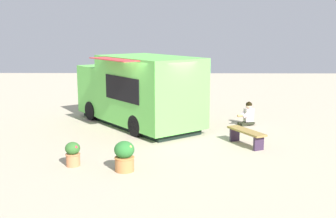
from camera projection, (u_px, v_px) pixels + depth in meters
ground_plane at (159, 133)px, 14.47m from camera, size 40.00×40.00×0.00m
food_truck at (138, 92)px, 15.47m from camera, size 5.76×5.14×2.58m
person_customer at (248, 116)px, 15.62m from camera, size 0.61×0.77×0.88m
planter_flowering_near at (124, 156)px, 10.53m from camera, size 0.51×0.51×0.77m
planter_flowering_far at (73, 154)px, 10.94m from camera, size 0.39×0.39×0.64m
plaza_bench at (246, 134)px, 12.86m from camera, size 1.50×1.05×0.48m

